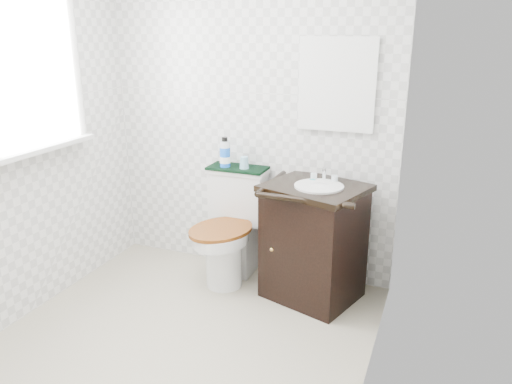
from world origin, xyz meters
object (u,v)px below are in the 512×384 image
Objects in this scene: toilet at (232,233)px; vanity at (314,239)px; trash_bin at (235,255)px; mouthwash_bottle at (225,153)px; cup at (244,163)px.

vanity is (0.64, -0.06, 0.07)m from toilet.
trash_bin is at bearing 169.94° from vanity.
toilet is 2.72× the size of trash_bin.
trash_bin is (-0.00, 0.05, -0.21)m from toilet.
vanity is 0.91m from mouthwash_bottle.
mouthwash_bottle is 0.16m from cup.
trash_bin is (-0.64, 0.11, -0.28)m from vanity.
cup reaches higher than trash_bin.
mouthwash_bottle is at bearing 152.70° from trash_bin.
mouthwash_bottle is 2.54× the size of cup.
cup reaches higher than toilet.
cup is at bearing 39.48° from trash_bin.
cup is at bearing 164.12° from vanity.
toilet is at bearing 174.41° from vanity.
vanity is at bearing -15.88° from cup.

